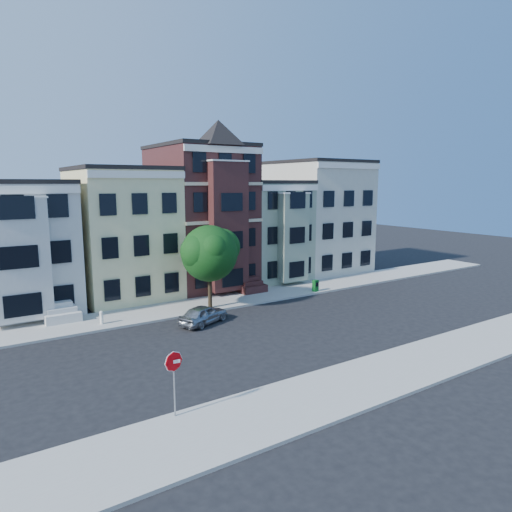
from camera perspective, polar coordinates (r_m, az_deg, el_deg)
ground at (r=29.63m, az=5.99°, el=-8.74°), size 120.00×120.00×0.00m
far_sidewalk at (r=35.90m, az=-2.15°, el=-5.38°), size 60.00×4.00×0.15m
near_sidewalk at (r=24.34m, az=18.30°, el=-13.03°), size 60.00×4.00×0.15m
house_white at (r=36.67m, az=-28.41°, el=0.87°), size 8.00×9.00×9.00m
house_yellow at (r=38.10m, az=-16.42°, el=2.63°), size 7.00×9.00×10.00m
house_brown at (r=40.58m, az=-6.97°, el=4.73°), size 7.00×9.00×12.00m
house_green at (r=43.98m, az=0.68°, el=3.17°), size 6.00×9.00×9.00m
house_cream at (r=48.14m, az=7.64°, el=4.80°), size 8.00×9.00×11.00m
street_tree at (r=32.56m, az=-5.85°, el=-0.15°), size 7.03×7.03×7.39m
parked_car at (r=30.00m, az=-6.59°, el=-7.26°), size 3.99×2.83×1.26m
newspaper_box at (r=38.29m, az=7.44°, el=-3.70°), size 0.46×0.42×0.93m
fire_hydrant at (r=30.99m, az=-18.74°, el=-7.44°), size 0.26×0.26×0.68m
stop_sign at (r=18.32m, az=-10.21°, el=-14.98°), size 0.82×0.25×2.96m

